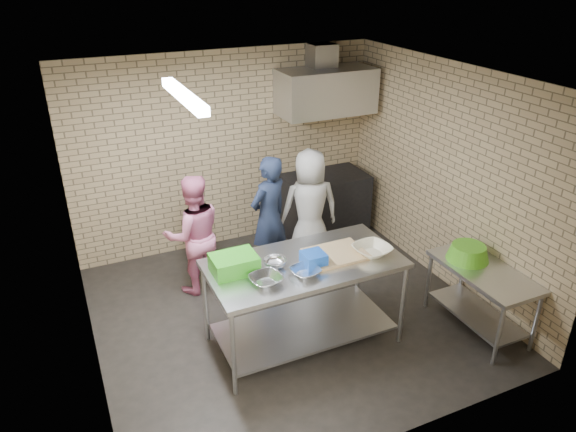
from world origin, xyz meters
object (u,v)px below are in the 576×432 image
object	(u,v)px
stove	(324,204)
blue_tub	(314,259)
prep_table	(304,302)
woman_pink	(194,235)
bottle_green	(348,92)
green_basin	(468,252)
bottle_red	(323,93)
green_crate	(234,264)
woman_white	(310,208)
side_counter	(479,299)
man_navy	(269,217)

from	to	relation	value
stove	blue_tub	world-z (taller)	blue_tub
prep_table	woman_pink	bearing A→B (deg)	117.29
bottle_green	green_basin	bearing A→B (deg)	-90.42
green_basin	bottle_red	xyz separation A→B (m)	(-0.38, 2.74, 1.19)
green_crate	blue_tub	distance (m)	0.78
bottle_red	green_basin	bearing A→B (deg)	-82.10
stove	bottle_red	world-z (taller)	bottle_red
woman_pink	bottle_red	bearing A→B (deg)	-155.39
stove	green_crate	xyz separation A→B (m)	(-2.09, -2.04, 0.62)
bottle_red	prep_table	bearing A→B (deg)	-121.01
green_basin	woman_white	bearing A→B (deg)	119.08
prep_table	bottle_green	size ratio (longest dim) A/B	13.08
side_counter	blue_tub	bearing A→B (deg)	164.70
stove	green_crate	size ratio (longest dim) A/B	2.75
prep_table	woman_white	size ratio (longest dim) A/B	1.25
side_counter	woman_white	size ratio (longest dim) A/B	0.76
bottle_green	woman_pink	distance (m)	3.03
side_counter	woman_pink	distance (m)	3.32
blue_tub	woman_white	distance (m)	1.78
prep_table	side_counter	size ratio (longest dim) A/B	1.64
prep_table	woman_white	world-z (taller)	woman_white
prep_table	blue_tub	bearing A→B (deg)	-63.43
bottle_green	blue_tub	bearing A→B (deg)	-125.64
bottle_red	woman_pink	size ratio (longest dim) A/B	0.12
green_crate	bottle_green	size ratio (longest dim) A/B	2.91
prep_table	man_navy	xyz separation A→B (m)	(0.21, 1.44, 0.31)
green_crate	bottle_red	bearing A→B (deg)	46.78
side_counter	bottle_red	distance (m)	3.44
side_counter	stove	world-z (taller)	stove
green_basin	bottle_green	size ratio (longest dim) A/B	3.07
prep_table	woman_pink	distance (m)	1.66
green_basin	woman_pink	xyz separation A→B (m)	(-2.57, 1.79, -0.08)
blue_tub	woman_pink	xyz separation A→B (m)	(-0.80, 1.55, -0.30)
woman_white	stove	bearing A→B (deg)	-119.67
stove	man_navy	world-z (taller)	man_navy
bottle_red	bottle_green	xyz separation A→B (m)	(0.40, 0.00, -0.01)
green_crate	woman_pink	world-z (taller)	woman_pink
man_navy	woman_white	bearing A→B (deg)	161.87
prep_table	green_basin	xyz separation A→B (m)	(1.82, -0.34, 0.34)
man_navy	bottle_green	bearing A→B (deg)	-172.30
side_counter	stove	xyz separation A→B (m)	(-0.45, 2.75, 0.08)
bottle_green	man_navy	world-z (taller)	bottle_green
blue_tub	woman_pink	size ratio (longest dim) A/B	0.14
side_counter	green_crate	xyz separation A→B (m)	(-2.54, 0.71, 0.69)
side_counter	man_navy	size ratio (longest dim) A/B	0.75
woman_pink	man_navy	bearing A→B (deg)	-179.78
prep_table	green_crate	xyz separation A→B (m)	(-0.70, 0.12, 0.58)
green_crate	woman_pink	distance (m)	1.37
side_counter	green_basin	bearing A→B (deg)	94.57
green_crate	woman_white	xyz separation A→B (m)	(1.51, 1.37, -0.28)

